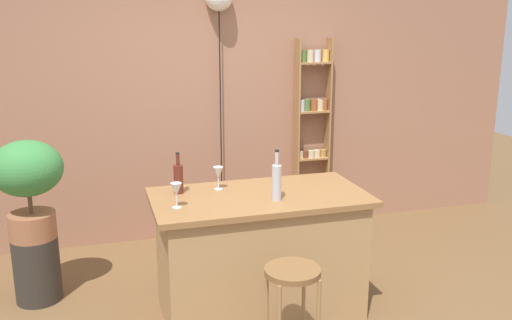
{
  "coord_description": "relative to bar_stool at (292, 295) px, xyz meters",
  "views": [
    {
      "loc": [
        -1.07,
        -3.24,
        2.08
      ],
      "look_at": [
        0.05,
        0.55,
        1.06
      ],
      "focal_mm": 39.75,
      "sensor_mm": 36.0,
      "label": 1
    }
  ],
  "objects": [
    {
      "name": "spice_shelf",
      "position": [
        1.01,
        2.23,
        0.51
      ],
      "size": [
        0.34,
        0.12,
        1.87
      ],
      "color": "#9E7042",
      "rests_on": "ground"
    },
    {
      "name": "kitchen_counter",
      "position": [
        0.01,
        0.71,
        -0.04
      ],
      "size": [
        1.48,
        0.78,
        0.88
      ],
      "color": "#A87F51",
      "rests_on": "ground"
    },
    {
      "name": "plant_stool",
      "position": [
        -1.52,
        1.35,
        -0.24
      ],
      "size": [
        0.33,
        0.33,
        0.5
      ],
      "primitive_type": "cylinder",
      "color": "#2D2823",
      "rests_on": "ground"
    },
    {
      "name": "potted_plant",
      "position": [
        -1.52,
        1.35,
        0.46
      ],
      "size": [
        0.51,
        0.45,
        0.73
      ],
      "color": "#935B3D",
      "rests_on": "plant_stool"
    },
    {
      "name": "bottle_wine_red",
      "position": [
        0.09,
        0.56,
        0.53
      ],
      "size": [
        0.06,
        0.06,
        0.34
      ],
      "color": "#B2B2B7",
      "rests_on": "kitchen_counter"
    },
    {
      "name": "pendant_globe_light",
      "position": [
        0.1,
        2.25,
        1.72
      ],
      "size": [
        0.25,
        0.25,
        2.35
      ],
      "color": "black",
      "rests_on": "ground"
    },
    {
      "name": "back_wall",
      "position": [
        0.01,
        2.36,
        0.91
      ],
      "size": [
        6.4,
        0.1,
        2.8
      ],
      "primitive_type": "cube",
      "color": "#9E6B51",
      "rests_on": "ground"
    },
    {
      "name": "wine_glass_left",
      "position": [
        -0.23,
        0.91,
        0.51
      ],
      "size": [
        0.07,
        0.07,
        0.16
      ],
      "color": "silver",
      "rests_on": "kitchen_counter"
    },
    {
      "name": "bar_stool",
      "position": [
        0.0,
        0.0,
        0.0
      ],
      "size": [
        0.33,
        0.33,
        0.66
      ],
      "color": "#997047",
      "rests_on": "ground"
    },
    {
      "name": "wine_glass_center",
      "position": [
        -0.57,
        0.6,
        0.51
      ],
      "size": [
        0.07,
        0.07,
        0.16
      ],
      "color": "silver",
      "rests_on": "kitchen_counter"
    },
    {
      "name": "bottle_spirits_clear",
      "position": [
        -0.51,
        0.9,
        0.51
      ],
      "size": [
        0.07,
        0.07,
        0.29
      ],
      "color": "#5B2319",
      "rests_on": "kitchen_counter"
    }
  ]
}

